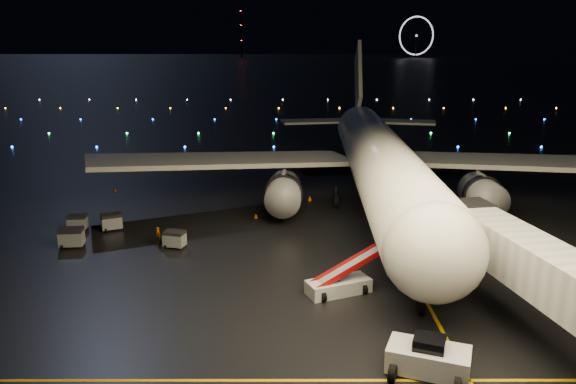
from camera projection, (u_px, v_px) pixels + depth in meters
name	position (u px, v px, depth m)	size (l,w,h in m)	color
ground	(284.00, 75.00, 330.73)	(2000.00, 2000.00, 0.00)	black
lane_centre	(390.00, 233.00, 55.25)	(0.25, 80.00, 0.02)	#DEA108
lane_cross	(163.00, 381.00, 31.06)	(60.00, 0.25, 0.02)	#DEA108
airliner	(377.00, 124.00, 63.78)	(65.44, 62.17, 18.54)	silver
pushback_tug	(429.00, 355.00, 31.63)	(4.55, 2.38, 2.17)	silver
belt_loader	(339.00, 272.00, 41.58)	(7.00, 1.91, 3.39)	silver
crew_c	(158.00, 236.00, 52.08)	(0.97, 0.40, 1.65)	#FA9401
safety_cone_0	(256.00, 216.00, 60.00)	(0.43, 0.43, 0.49)	orange
safety_cone_1	(310.00, 198.00, 66.71)	(0.48, 0.48, 0.55)	orange
safety_cone_2	(271.00, 209.00, 62.29)	(0.49, 0.49, 0.56)	orange
safety_cone_3	(115.00, 190.00, 70.71)	(0.46, 0.46, 0.52)	orange
ferris_wheel	(416.00, 37.00, 730.21)	(50.00, 4.00, 52.00)	black
radio_mast	(241.00, 33.00, 747.81)	(1.80, 1.80, 64.00)	black
taxiway_lights	(280.00, 116.00, 143.16)	(164.00, 92.00, 0.36)	black
baggage_cart_0	(175.00, 239.00, 51.21)	(1.84, 1.29, 1.57)	gray
baggage_cart_1	(78.00, 223.00, 56.05)	(1.80, 1.26, 1.53)	gray
baggage_cart_2	(72.00, 238.00, 51.33)	(2.09, 1.46, 1.77)	gray
baggage_cart_3	(111.00, 222.00, 56.06)	(1.94, 1.36, 1.65)	gray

